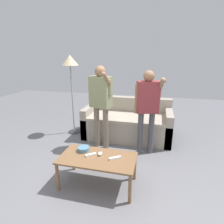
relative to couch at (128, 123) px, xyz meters
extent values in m
plane|color=slate|center=(-0.09, -1.62, -0.31)|extent=(12.00, 12.00, 0.00)
cube|color=#9E9384|center=(0.00, -0.04, -0.08)|extent=(1.88, 0.89, 0.46)
cube|color=#AA9F8F|center=(0.00, -0.11, 0.18)|extent=(1.60, 0.77, 0.06)
cube|color=#9E9384|center=(0.00, 0.32, 0.34)|extent=(1.88, 0.18, 0.38)
cube|color=#9E9384|center=(-0.87, -0.04, 0.02)|extent=(0.14, 0.89, 0.67)
cube|color=#9E9384|center=(0.87, -0.04, 0.02)|extent=(0.14, 0.89, 0.67)
cube|color=brown|center=(-0.14, -1.74, 0.12)|extent=(1.05, 0.55, 0.03)
cylinder|color=brown|center=(-0.63, -1.98, -0.10)|extent=(0.04, 0.04, 0.41)
cylinder|color=brown|center=(0.35, -1.98, -0.10)|extent=(0.04, 0.04, 0.41)
cylinder|color=brown|center=(-0.63, -1.50, -0.10)|extent=(0.04, 0.04, 0.41)
cylinder|color=brown|center=(0.35, -1.50, -0.10)|extent=(0.04, 0.04, 0.41)
cylinder|color=teal|center=(-0.39, -1.62, 0.16)|extent=(0.17, 0.17, 0.06)
ellipsoid|color=white|center=(-0.12, -1.67, 0.15)|extent=(0.06, 0.09, 0.05)
cylinder|color=#4C4C51|center=(-0.12, -1.66, 0.18)|extent=(0.02, 0.02, 0.01)
cylinder|color=#2D2D33|center=(-1.27, -0.10, -0.30)|extent=(0.28, 0.28, 0.02)
cylinder|color=gray|center=(-1.27, -0.10, 0.48)|extent=(0.03, 0.03, 1.54)
cone|color=#C1AD89|center=(-1.27, -0.10, 1.36)|extent=(0.37, 0.37, 0.22)
cylinder|color=#47474C|center=(0.35, -0.70, 0.09)|extent=(0.10, 0.10, 0.80)
cylinder|color=#47474C|center=(0.54, -0.64, 0.09)|extent=(0.10, 0.10, 0.80)
cube|color=brown|center=(0.44, -0.67, 0.77)|extent=(0.42, 0.30, 0.55)
sphere|color=#936B4C|center=(0.44, -0.67, 1.13)|extent=(0.19, 0.19, 0.19)
cylinder|color=#936B4C|center=(0.26, -0.72, 0.74)|extent=(0.07, 0.07, 0.52)
cylinder|color=brown|center=(0.63, -0.62, 0.87)|extent=(0.07, 0.07, 0.26)
cylinder|color=#936B4C|center=(0.65, -0.72, 1.00)|extent=(0.12, 0.21, 0.25)
sphere|color=#936B4C|center=(0.68, -0.82, 1.08)|extent=(0.08, 0.08, 0.08)
cylinder|color=#756656|center=(-0.52, -0.62, 0.11)|extent=(0.10, 0.10, 0.83)
cylinder|color=#756656|center=(-0.32, -0.68, 0.11)|extent=(0.10, 0.10, 0.83)
cube|color=gray|center=(-0.42, -0.65, 0.81)|extent=(0.44, 0.32, 0.57)
sphere|color=#936B4C|center=(-0.42, -0.65, 1.19)|extent=(0.20, 0.20, 0.20)
cylinder|color=#936B4C|center=(-0.61, -0.59, 0.79)|extent=(0.07, 0.07, 0.54)
cylinder|color=gray|center=(-0.23, -0.71, 0.92)|extent=(0.07, 0.07, 0.27)
cylinder|color=#936B4C|center=(-0.26, -0.80, 1.07)|extent=(0.13, 0.25, 0.24)
sphere|color=#936B4C|center=(-0.29, -0.89, 1.17)|extent=(0.08, 0.08, 0.08)
cube|color=white|center=(-0.24, -1.72, 0.14)|extent=(0.14, 0.12, 0.03)
cylinder|color=silver|center=(-0.22, -1.71, 0.16)|extent=(0.01, 0.01, 0.00)
cube|color=silver|center=(-0.27, -1.75, 0.16)|extent=(0.02, 0.02, 0.00)
cube|color=white|center=(0.11, -1.73, 0.14)|extent=(0.16, 0.12, 0.03)
cylinder|color=silver|center=(0.13, -1.71, 0.16)|extent=(0.01, 0.01, 0.00)
cube|color=silver|center=(0.07, -1.75, 0.16)|extent=(0.02, 0.02, 0.00)
camera|label=1|loc=(0.59, -3.84, 1.47)|focal=29.45mm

